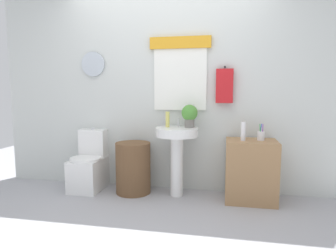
{
  "coord_description": "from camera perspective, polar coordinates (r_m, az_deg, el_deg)",
  "views": [
    {
      "loc": [
        0.73,
        -2.5,
        1.24
      ],
      "look_at": [
        0.08,
        0.8,
        0.84
      ],
      "focal_mm": 31.45,
      "sensor_mm": 36.0,
      "label": 1
    }
  ],
  "objects": [
    {
      "name": "ground_plane",
      "position": [
        2.88,
        -4.88,
        -18.69
      ],
      "size": [
        8.0,
        8.0,
        0.0
      ],
      "primitive_type": "plane",
      "color": "#A3A3A8"
    },
    {
      "name": "back_wall",
      "position": [
        3.72,
        -0.14,
        7.79
      ],
      "size": [
        4.4,
        0.18,
        2.6
      ],
      "color": "silver",
      "rests_on": "ground_plane"
    },
    {
      "name": "toilet",
      "position": [
        3.9,
        -14.97,
        -7.55
      ],
      "size": [
        0.38,
        0.51,
        0.76
      ],
      "color": "white",
      "rests_on": "ground_plane"
    },
    {
      "name": "laundry_hamper",
      "position": [
        3.64,
        -6.76,
        -8.04
      ],
      "size": [
        0.42,
        0.42,
        0.62
      ],
      "primitive_type": "cylinder",
      "color": "brown",
      "rests_on": "ground_plane"
    },
    {
      "name": "pedestal_sink",
      "position": [
        3.45,
        1.71,
        -3.82
      ],
      "size": [
        0.5,
        0.5,
        0.81
      ],
      "color": "white",
      "rests_on": "ground_plane"
    },
    {
      "name": "faucet",
      "position": [
        3.53,
        2.04,
        0.7
      ],
      "size": [
        0.03,
        0.03,
        0.1
      ],
      "primitive_type": "cylinder",
      "color": "silver",
      "rests_on": "pedestal_sink"
    },
    {
      "name": "wooden_cabinet",
      "position": [
        3.48,
        15.73,
        -8.33
      ],
      "size": [
        0.56,
        0.44,
        0.69
      ],
      "primitive_type": "cube",
      "color": "#9E754C",
      "rests_on": "ground_plane"
    },
    {
      "name": "soap_bottle",
      "position": [
        3.48,
        -0.09,
        1.3
      ],
      "size": [
        0.05,
        0.05,
        0.18
      ],
      "primitive_type": "cylinder",
      "color": "#DBD166",
      "rests_on": "pedestal_sink"
    },
    {
      "name": "potted_plant",
      "position": [
        3.44,
        4.2,
        2.25
      ],
      "size": [
        0.19,
        0.19,
        0.27
      ],
      "color": "slate",
      "rests_on": "pedestal_sink"
    },
    {
      "name": "lotion_bottle",
      "position": [
        3.34,
        14.37,
        -1.01
      ],
      "size": [
        0.05,
        0.05,
        0.21
      ],
      "primitive_type": "cylinder",
      "color": "white",
      "rests_on": "wooden_cabinet"
    },
    {
      "name": "toothbrush_cup",
      "position": [
        3.43,
        17.55,
        -1.78
      ],
      "size": [
        0.08,
        0.08,
        0.19
      ],
      "color": "silver",
      "rests_on": "wooden_cabinet"
    }
  ]
}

